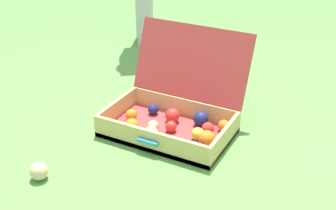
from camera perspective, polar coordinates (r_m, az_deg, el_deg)
ground_plane at (r=2.25m, az=0.97°, el=-4.74°), size 16.00×16.00×0.00m
open_suitcase at (r=2.31m, az=1.04°, el=-0.73°), size 0.63×0.56×0.49m
stray_ball_on_grass at (r=2.06m, az=-16.00°, el=-8.04°), size 0.08×0.08×0.08m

